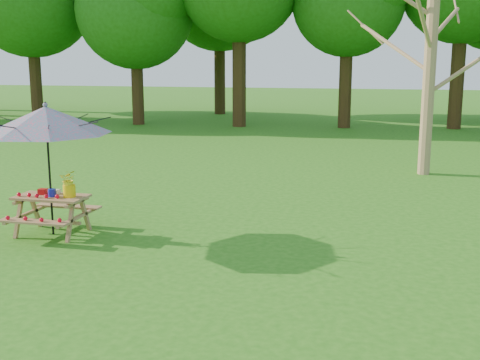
# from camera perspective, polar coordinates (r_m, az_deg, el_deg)

# --- Properties ---
(picnic_table) EXTENTS (1.20, 1.32, 0.67)m
(picnic_table) POSITION_cam_1_polar(r_m,az_deg,el_deg) (10.72, -17.38, -3.24)
(picnic_table) COLOR #A36B4A
(picnic_table) RESTS_ON ground
(patio_umbrella) EXTENTS (2.52, 2.52, 2.25)m
(patio_umbrella) POSITION_cam_1_polar(r_m,az_deg,el_deg) (10.44, -17.90, 5.42)
(patio_umbrella) COLOR black
(patio_umbrella) RESTS_ON ground
(produce_bins) EXTENTS (0.37, 0.36, 0.13)m
(produce_bins) POSITION_cam_1_polar(r_m,az_deg,el_deg) (10.69, -17.58, -1.10)
(produce_bins) COLOR #B70E10
(produce_bins) RESTS_ON picnic_table
(tomatoes_row) EXTENTS (0.77, 0.13, 0.07)m
(tomatoes_row) POSITION_cam_1_polar(r_m,az_deg,el_deg) (10.56, -18.69, -1.42)
(tomatoes_row) COLOR red
(tomatoes_row) RESTS_ON picnic_table
(flower_bucket) EXTENTS (0.34, 0.32, 0.46)m
(flower_bucket) POSITION_cam_1_polar(r_m,az_deg,el_deg) (10.43, -15.92, -0.24)
(flower_bucket) COLOR yellow
(flower_bucket) RESTS_ON picnic_table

